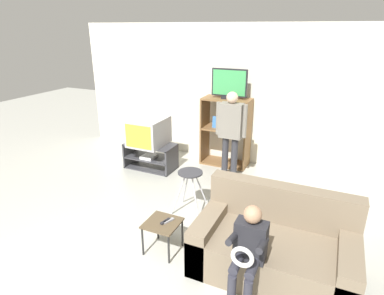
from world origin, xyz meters
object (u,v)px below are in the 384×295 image
Objects in this scene: television_main at (148,132)px; remote_control_white at (169,221)px; folding_stool at (190,179)px; television_flat at (229,84)px; person_standing_adult at (231,128)px; tv_stand at (151,156)px; remote_control_black at (165,221)px; media_shelf at (226,131)px; person_seated_child at (248,249)px; snack_table at (162,226)px; couch at (274,247)px.

television_main is 4.73× the size of remote_control_white.
folding_stool reaches higher than remote_control_white.
television_flat reaches higher than television_main.
television_main is at bearing -173.37° from person_standing_adult.
tv_stand is 2.45m from remote_control_black.
person_seated_child is at bearing -67.43° from media_shelf.
media_shelf reaches higher than remote_control_white.
folding_stool reaches higher than snack_table.
person_standing_adult reaches higher than folding_stool.
television_flat is at bearing 108.69° from remote_control_black.
remote_control_white is (0.03, 0.03, 0.00)m from remote_control_black.
person_standing_adult is (0.26, -0.61, -0.62)m from television_flat.
remote_control_white is (1.46, -1.94, -0.33)m from television_main.
media_shelf is 0.74m from person_standing_adult.
folding_stool is 0.89m from remote_control_white.
person_seated_child reaches higher than couch.
couch is at bearing 10.21° from snack_table.
television_flat reaches higher than couch.
couch is 1.07× the size of person_standing_adult.
television_flat is 2.99m from remote_control_black.
television_flat reaches higher than person_seated_child.
folding_stool is 1.51m from couch.
folding_stool is 0.63× the size of person_seated_child.
remote_control_black is at bearing -53.90° from television_main.
person_standing_adult is (1.50, 0.16, 0.70)m from tv_stand.
remote_control_black is 0.09× the size of couch.
person_seated_child is at bearing -46.74° from folding_stool.
folding_stool is 0.38× the size of couch.
remote_control_white is at bearing 39.11° from snack_table.
television_main reaches higher than tv_stand.
snack_table is at bearing -86.80° from television_flat.
couch is (1.32, -0.70, -0.22)m from folding_stool.
person_standing_adult is 1.54× the size of person_seated_child.
tv_stand is 6.53× the size of remote_control_white.
media_shelf is 1.87m from folding_stool.
television_flat is 1.67× the size of snack_table.
tv_stand is 3.19m from couch.
folding_stool is at bearing 111.01° from remote_control_black.
tv_stand is 2.40× the size of snack_table.
person_standing_adult is at bearing 6.00° from tv_stand.
television_flat is at bearing 117.23° from remote_control_white.
snack_table is at bearing -92.73° from person_standing_adult.
couch is (2.66, -1.76, -0.43)m from television_main.
tv_stand reaches higher than snack_table.
couch is (1.20, 0.18, -0.10)m from remote_control_white.
television_flat is 0.91m from person_standing_adult.
television_main is 1.53m from person_standing_adult.
couch reaches higher than remote_control_black.
television_flat is (0.03, -0.01, 0.89)m from media_shelf.
remote_control_black is at bearing 37.36° from snack_table.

